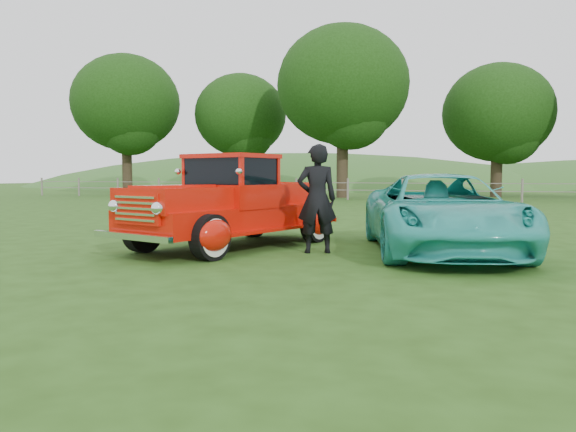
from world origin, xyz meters
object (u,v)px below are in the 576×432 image
(tree_mid_west, at_px, (241,116))
(tree_near_west, at_px, (343,85))
(red_pickup, at_px, (234,206))
(teal_sedan, at_px, (441,213))
(man, at_px, (317,199))
(tree_near_east, at_px, (498,113))
(tree_far_west, at_px, (126,103))

(tree_mid_west, relative_size, tree_near_west, 0.81)
(tree_near_west, distance_m, red_pickup, 24.80)
(teal_sedan, height_order, man, man)
(tree_mid_west, distance_m, tree_near_east, 17.03)
(tree_far_west, distance_m, man, 33.20)
(tree_near_west, relative_size, man, 5.40)
(tree_mid_west, relative_size, tree_near_east, 1.02)
(tree_far_west, height_order, tree_mid_west, tree_far_west)
(man, bearing_deg, tree_far_west, -72.90)
(tree_far_west, relative_size, man, 5.14)
(man, bearing_deg, tree_near_west, -101.08)
(tree_near_east, height_order, red_pickup, tree_near_east)
(tree_far_west, relative_size, tree_near_west, 0.95)
(tree_near_west, distance_m, man, 25.31)
(teal_sedan, distance_m, man, 2.22)
(tree_mid_west, relative_size, man, 4.38)
(tree_near_west, height_order, man, tree_near_west)
(tree_mid_west, bearing_deg, red_pickup, -67.21)
(tree_near_east, bearing_deg, tree_mid_west, -176.63)
(tree_mid_west, distance_m, tree_near_west, 8.63)
(tree_near_east, distance_m, red_pickup, 28.77)
(tree_near_west, bearing_deg, tree_mid_west, 159.44)
(tree_near_east, height_order, man, tree_near_east)
(tree_mid_west, bearing_deg, man, -64.36)
(tree_mid_west, xyz_separation_m, tree_near_east, (17.00, 1.00, -0.30))
(tree_far_west, bearing_deg, tree_near_east, 6.84)
(tree_near_west, bearing_deg, man, -78.26)
(tree_far_west, distance_m, tree_near_east, 25.21)
(tree_near_east, xyz_separation_m, man, (-3.99, -28.11, -4.28))
(tree_far_west, relative_size, red_pickup, 1.88)
(red_pickup, bearing_deg, teal_sedan, 24.00)
(tree_mid_west, xyz_separation_m, man, (13.01, -27.11, -4.59))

